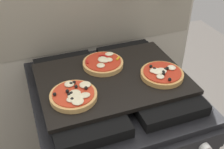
# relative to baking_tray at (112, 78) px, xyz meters

# --- Properties ---
(kitchen_backsplash) EXTENTS (1.10, 0.09, 1.55)m
(kitchen_backsplash) POSITION_rel_baking_tray_xyz_m (0.00, 0.33, -0.12)
(kitchen_backsplash) COLOR #B2A893
(kitchen_backsplash) RESTS_ON ground_plane
(baking_tray) EXTENTS (0.54, 0.38, 0.02)m
(baking_tray) POSITION_rel_baking_tray_xyz_m (0.00, 0.00, 0.00)
(baking_tray) COLOR black
(baking_tray) RESTS_ON stove
(pizza_left) EXTENTS (0.16, 0.16, 0.03)m
(pizza_left) POSITION_rel_baking_tray_xyz_m (-0.16, -0.07, 0.02)
(pizza_left) COLOR tan
(pizza_left) RESTS_ON baking_tray
(pizza_right) EXTENTS (0.16, 0.16, 0.03)m
(pizza_right) POSITION_rel_baking_tray_xyz_m (0.17, -0.06, 0.02)
(pizza_right) COLOR tan
(pizza_right) RESTS_ON baking_tray
(pizza_center) EXTENTS (0.16, 0.16, 0.03)m
(pizza_center) POSITION_rel_baking_tray_xyz_m (-0.01, 0.08, 0.02)
(pizza_center) COLOR tan
(pizza_center) RESTS_ON baking_tray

